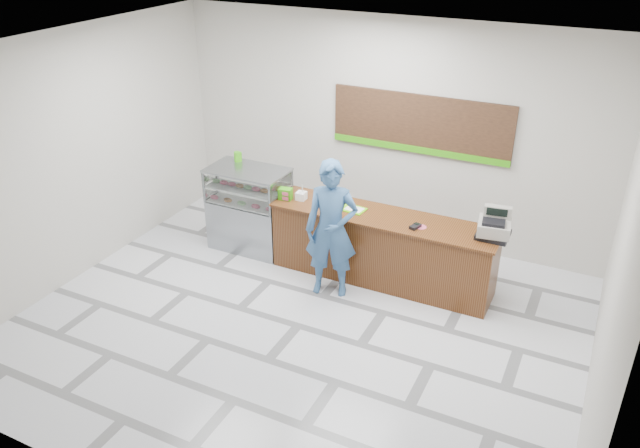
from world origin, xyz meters
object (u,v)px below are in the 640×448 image
at_px(customer, 331,229).
at_px(serving_tray, 353,209).
at_px(cash_register, 494,227).
at_px(sales_counter, 382,248).
at_px(display_case, 249,208).

bearing_deg(customer, serving_tray, 67.78).
xyz_separation_m(cash_register, customer, (-2.02, -0.67, -0.19)).
bearing_deg(sales_counter, cash_register, 2.66).
height_order(sales_counter, serving_tray, serving_tray).
bearing_deg(sales_counter, display_case, -180.00).
bearing_deg(display_case, customer, -19.56).
distance_m(sales_counter, display_case, 2.23).
distance_m(cash_register, serving_tray, 1.97).
distance_m(display_case, serving_tray, 1.80).
relative_size(display_case, customer, 0.68).
height_order(display_case, cash_register, cash_register).
height_order(sales_counter, display_case, display_case).
height_order(serving_tray, customer, customer).
distance_m(cash_register, customer, 2.14).
bearing_deg(customer, display_case, 143.94).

